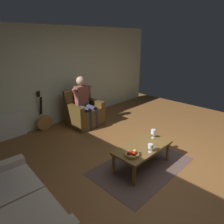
{
  "coord_description": "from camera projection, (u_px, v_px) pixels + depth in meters",
  "views": [
    {
      "loc": [
        2.9,
        1.51,
        2.21
      ],
      "look_at": [
        0.09,
        -1.27,
        0.76
      ],
      "focal_mm": 32.57,
      "sensor_mm": 36.0,
      "label": 1
    }
  ],
  "objects": [
    {
      "name": "ground_plane",
      "position": [
        165.0,
        167.0,
        3.69
      ],
      "size": [
        7.67,
        7.67,
        0.0
      ],
      "primitive_type": "plane",
      "color": "brown"
    },
    {
      "name": "wall_back",
      "position": [
        62.0,
        76.0,
        5.39
      ],
      "size": [
        6.71,
        0.06,
        2.51
      ],
      "primitive_type": "cube",
      "color": "beige",
      "rests_on": "ground"
    },
    {
      "name": "rug",
      "position": [
        142.0,
        166.0,
        3.71
      ],
      "size": [
        1.82,
        1.15,
        0.01
      ],
      "primitive_type": "cube",
      "rotation": [
        0.0,
        0.0,
        -0.0
      ],
      "color": "brown",
      "rests_on": "ground"
    },
    {
      "name": "armchair",
      "position": [
        84.0,
        113.0,
        5.37
      ],
      "size": [
        0.82,
        0.71,
        0.94
      ],
      "rotation": [
        0.0,
        0.0,
        0.0
      ],
      "color": "#4F3B1A",
      "rests_on": "ground"
    },
    {
      "name": "person_seated",
      "position": [
        84.0,
        100.0,
        5.22
      ],
      "size": [
        0.61,
        0.6,
        1.29
      ],
      "rotation": [
        0.0,
        0.0,
        0.0
      ],
      "color": "brown",
      "rests_on": "ground"
    },
    {
      "name": "couch",
      "position": [
        7.0,
        220.0,
        2.2
      ],
      "size": [
        0.93,
        1.59,
        0.98
      ],
      "rotation": [
        0.0,
        0.0,
        1.5
      ],
      "color": "beige",
      "rests_on": "ground"
    },
    {
      "name": "coffee_table",
      "position": [
        143.0,
        149.0,
        3.59
      ],
      "size": [
        1.11,
        0.55,
        0.41
      ],
      "rotation": [
        0.0,
        0.0,
        -0.0
      ],
      "color": "brown",
      "rests_on": "ground"
    },
    {
      "name": "guitar",
      "position": [
        44.0,
        121.0,
        5.12
      ],
      "size": [
        0.4,
        0.27,
        0.99
      ],
      "color": "#B07C42",
      "rests_on": "ground"
    },
    {
      "name": "radiator",
      "position": [
        11.0,
        126.0,
        4.67
      ],
      "size": [
        0.67,
        0.06,
        0.6
      ],
      "primitive_type": "cube",
      "color": "white",
      "rests_on": "ground"
    },
    {
      "name": "wine_glass_near",
      "position": [
        150.0,
        147.0,
        3.35
      ],
      "size": [
        0.08,
        0.08,
        0.15
      ],
      "color": "silver",
      "rests_on": "coffee_table"
    },
    {
      "name": "wine_glass_far",
      "position": [
        153.0,
        132.0,
        3.83
      ],
      "size": [
        0.09,
        0.09,
        0.17
      ],
      "color": "silver",
      "rests_on": "coffee_table"
    },
    {
      "name": "fruit_bowl",
      "position": [
        132.0,
        154.0,
        3.26
      ],
      "size": [
        0.23,
        0.23,
        0.11
      ],
      "color": "olive",
      "rests_on": "coffee_table"
    }
  ]
}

